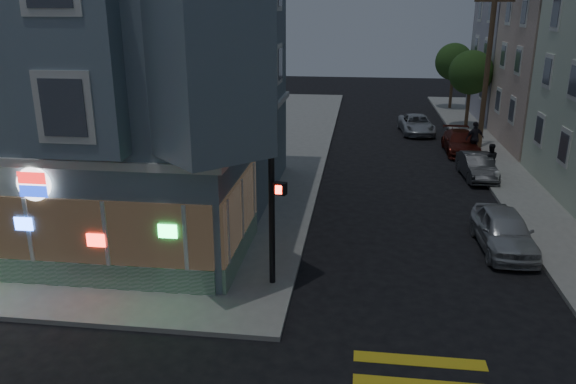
% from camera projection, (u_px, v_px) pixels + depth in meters
% --- Properties ---
extents(ground, '(120.00, 120.00, 0.00)m').
position_uv_depth(ground, '(139.00, 381.00, 12.96)').
color(ground, black).
rests_on(ground, ground).
extents(sidewalk_nw, '(33.00, 42.00, 0.15)m').
position_uv_depth(sidewalk_nw, '(74.00, 139.00, 36.26)').
color(sidewalk_nw, gray).
rests_on(sidewalk_nw, ground).
extents(corner_building, '(14.60, 14.60, 11.40)m').
position_uv_depth(corner_building, '(87.00, 71.00, 22.21)').
color(corner_building, slate).
rests_on(corner_building, sidewalk_nw).
extents(row_house_d, '(12.00, 8.60, 10.50)m').
position_uv_depth(row_house_d, '(567.00, 48.00, 40.85)').
color(row_house_d, '#9E99A8').
rests_on(row_house_d, sidewalk_ne).
extents(utility_pole, '(2.20, 0.30, 9.00)m').
position_uv_depth(utility_pole, '(487.00, 69.00, 32.56)').
color(utility_pole, '#4C3826').
rests_on(utility_pole, sidewalk_ne).
extents(street_tree_near, '(3.00, 3.00, 5.30)m').
position_uv_depth(street_tree_near, '(471.00, 73.00, 38.45)').
color(street_tree_near, '#4C3826').
rests_on(street_tree_near, sidewalk_ne).
extents(street_tree_far, '(3.00, 3.00, 5.30)m').
position_uv_depth(street_tree_far, '(454.00, 62.00, 45.98)').
color(street_tree_far, '#4C3826').
rests_on(street_tree_far, sidewalk_ne).
extents(pedestrian_a, '(0.82, 0.64, 1.66)m').
position_uv_depth(pedestrian_a, '(490.00, 160.00, 27.95)').
color(pedestrian_a, black).
rests_on(pedestrian_a, sidewalk_ne).
extents(pedestrian_b, '(1.22, 0.88, 1.93)m').
position_uv_depth(pedestrian_b, '(475.00, 138.00, 31.87)').
color(pedestrian_b, '#232028').
rests_on(pedestrian_b, sidewalk_ne).
extents(parked_car_a, '(1.82, 4.29, 1.45)m').
position_uv_depth(parked_car_a, '(504.00, 231.00, 19.78)').
color(parked_car_a, '#B8BCC0').
rests_on(parked_car_a, ground).
extents(parked_car_b, '(1.57, 3.90, 1.26)m').
position_uv_depth(parked_car_b, '(477.00, 166.00, 28.08)').
color(parked_car_b, '#383A3D').
rests_on(parked_car_b, ground).
extents(parked_car_c, '(1.82, 4.46, 1.29)m').
position_uv_depth(parked_car_c, '(460.00, 142.00, 32.97)').
color(parked_car_c, '#561B13').
rests_on(parked_car_c, ground).
extents(parked_car_d, '(2.41, 4.65, 1.25)m').
position_uv_depth(parked_car_d, '(416.00, 124.00, 38.13)').
color(parked_car_d, '#ACB0B7').
rests_on(parked_car_d, ground).
extents(traffic_signal, '(0.70, 0.63, 5.66)m').
position_uv_depth(traffic_signal, '(271.00, 164.00, 15.99)').
color(traffic_signal, black).
rests_on(traffic_signal, sidewalk_nw).
extents(fire_hydrant, '(0.44, 0.26, 0.77)m').
position_uv_depth(fire_hydrant, '(497.00, 178.00, 26.43)').
color(fire_hydrant, silver).
rests_on(fire_hydrant, sidewalk_ne).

